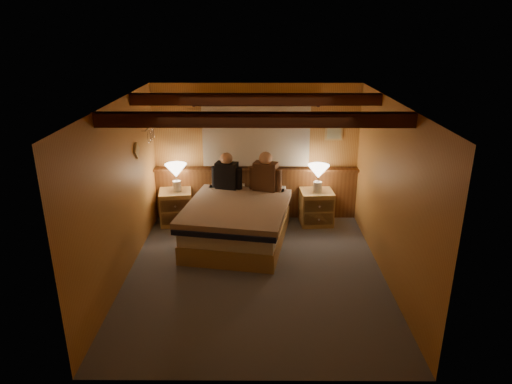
{
  "coord_description": "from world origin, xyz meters",
  "views": [
    {
      "loc": [
        0.04,
        -5.69,
        3.31
      ],
      "look_at": [
        0.01,
        0.4,
        1.07
      ],
      "focal_mm": 32.0,
      "sensor_mm": 36.0,
      "label": 1
    }
  ],
  "objects_px": {
    "nightstand_left": "(176,207)",
    "person_left": "(227,174)",
    "lamp_right": "(318,173)",
    "person_right": "(265,174)",
    "lamp_left": "(176,172)",
    "bed": "(238,221)",
    "nightstand_right": "(316,207)",
    "duffel_bag": "(211,217)"
  },
  "relations": [
    {
      "from": "nightstand_left",
      "to": "person_right",
      "type": "distance_m",
      "value": 1.7
    },
    {
      "from": "nightstand_left",
      "to": "person_left",
      "type": "bearing_deg",
      "value": -10.11
    },
    {
      "from": "bed",
      "to": "lamp_left",
      "type": "xyz_separation_m",
      "value": [
        -1.08,
        0.74,
        0.59
      ]
    },
    {
      "from": "lamp_left",
      "to": "lamp_right",
      "type": "distance_m",
      "value": 2.43
    },
    {
      "from": "person_left",
      "to": "lamp_left",
      "type": "bearing_deg",
      "value": -169.16
    },
    {
      "from": "person_left",
      "to": "duffel_bag",
      "type": "height_order",
      "value": "person_left"
    },
    {
      "from": "nightstand_left",
      "to": "person_right",
      "type": "height_order",
      "value": "person_right"
    },
    {
      "from": "bed",
      "to": "duffel_bag",
      "type": "distance_m",
      "value": 0.8
    },
    {
      "from": "person_left",
      "to": "duffel_bag",
      "type": "xyz_separation_m",
      "value": [
        -0.29,
        -0.1,
        -0.76
      ]
    },
    {
      "from": "lamp_left",
      "to": "person_left",
      "type": "xyz_separation_m",
      "value": [
        0.87,
        -0.04,
        -0.01
      ]
    },
    {
      "from": "nightstand_left",
      "to": "lamp_left",
      "type": "distance_m",
      "value": 0.64
    },
    {
      "from": "lamp_right",
      "to": "lamp_left",
      "type": "bearing_deg",
      "value": 178.93
    },
    {
      "from": "nightstand_right",
      "to": "person_left",
      "type": "relative_size",
      "value": 0.92
    },
    {
      "from": "duffel_bag",
      "to": "nightstand_right",
      "type": "bearing_deg",
      "value": 4.68
    },
    {
      "from": "bed",
      "to": "lamp_left",
      "type": "distance_m",
      "value": 1.44
    },
    {
      "from": "nightstand_left",
      "to": "person_right",
      "type": "bearing_deg",
      "value": -12.49
    },
    {
      "from": "bed",
      "to": "nightstand_right",
      "type": "xyz_separation_m",
      "value": [
        1.34,
        0.73,
        -0.05
      ]
    },
    {
      "from": "lamp_left",
      "to": "person_left",
      "type": "bearing_deg",
      "value": -2.49
    },
    {
      "from": "lamp_right",
      "to": "person_left",
      "type": "relative_size",
      "value": 0.73
    },
    {
      "from": "nightstand_left",
      "to": "duffel_bag",
      "type": "xyz_separation_m",
      "value": [
        0.62,
        -0.13,
        -0.13
      ]
    },
    {
      "from": "person_left",
      "to": "nightstand_right",
      "type": "bearing_deg",
      "value": 14.4
    },
    {
      "from": "nightstand_left",
      "to": "lamp_right",
      "type": "bearing_deg",
      "value": -9.05
    },
    {
      "from": "nightstand_left",
      "to": "person_left",
      "type": "distance_m",
      "value": 1.11
    },
    {
      "from": "person_right",
      "to": "bed",
      "type": "bearing_deg",
      "value": -108.52
    },
    {
      "from": "bed",
      "to": "person_left",
      "type": "relative_size",
      "value": 3.36
    },
    {
      "from": "lamp_right",
      "to": "person_right",
      "type": "height_order",
      "value": "person_right"
    },
    {
      "from": "person_left",
      "to": "person_right",
      "type": "bearing_deg",
      "value": 5.73
    },
    {
      "from": "nightstand_right",
      "to": "bed",
      "type": "bearing_deg",
      "value": -155.69
    },
    {
      "from": "nightstand_right",
      "to": "nightstand_left",
      "type": "bearing_deg",
      "value": 175.88
    },
    {
      "from": "person_left",
      "to": "duffel_bag",
      "type": "bearing_deg",
      "value": -147.26
    },
    {
      "from": "lamp_left",
      "to": "person_left",
      "type": "height_order",
      "value": "person_left"
    },
    {
      "from": "bed",
      "to": "duffel_bag",
      "type": "relative_size",
      "value": 4.11
    },
    {
      "from": "lamp_right",
      "to": "person_left",
      "type": "bearing_deg",
      "value": 179.72
    },
    {
      "from": "duffel_bag",
      "to": "nightstand_left",
      "type": "bearing_deg",
      "value": 168.37
    },
    {
      "from": "nightstand_right",
      "to": "duffel_bag",
      "type": "bearing_deg",
      "value": -180.0
    },
    {
      "from": "nightstand_left",
      "to": "lamp_right",
      "type": "height_order",
      "value": "lamp_right"
    },
    {
      "from": "nightstand_left",
      "to": "person_right",
      "type": "relative_size",
      "value": 0.88
    },
    {
      "from": "bed",
      "to": "duffel_bag",
      "type": "bearing_deg",
      "value": 140.28
    },
    {
      "from": "lamp_right",
      "to": "duffel_bag",
      "type": "distance_m",
      "value": 2.01
    },
    {
      "from": "person_right",
      "to": "lamp_right",
      "type": "bearing_deg",
      "value": 22.78
    },
    {
      "from": "bed",
      "to": "lamp_right",
      "type": "relative_size",
      "value": 4.57
    },
    {
      "from": "bed",
      "to": "lamp_right",
      "type": "xyz_separation_m",
      "value": [
        1.35,
        0.69,
        0.59
      ]
    }
  ]
}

